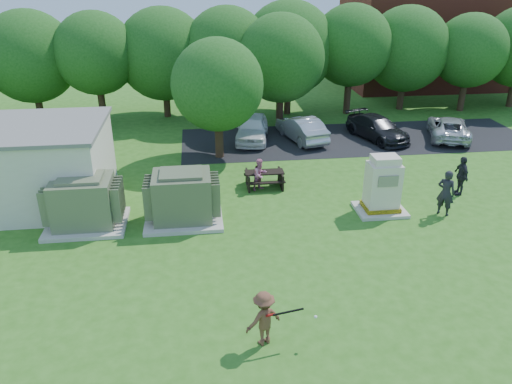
{
  "coord_description": "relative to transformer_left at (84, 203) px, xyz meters",
  "views": [
    {
      "loc": [
        -2.1,
        -13.14,
        9.18
      ],
      "look_at": [
        0.0,
        4.0,
        1.3
      ],
      "focal_mm": 35.0,
      "sensor_mm": 36.0,
      "label": 1
    }
  ],
  "objects": [
    {
      "name": "batting_equipment",
      "position": [
        6.51,
        -7.45,
        0.04
      ],
      "size": [
        1.36,
        0.24,
        0.26
      ],
      "color": "black",
      "rests_on": "ground"
    },
    {
      "name": "person_by_generator",
      "position": [
        14.06,
        -0.73,
        -0.02
      ],
      "size": [
        0.82,
        0.8,
        1.9
      ],
      "primitive_type": "imported",
      "rotation": [
        0.0,
        0.0,
        2.41
      ],
      "color": "black",
      "rests_on": "ground"
    },
    {
      "name": "transformer_right",
      "position": [
        3.7,
        0.0,
        0.0
      ],
      "size": [
        3.0,
        2.4,
        2.07
      ],
      "color": "beige",
      "rests_on": "ground"
    },
    {
      "name": "ground",
      "position": [
        6.5,
        -4.5,
        -0.97
      ],
      "size": [
        120.0,
        120.0,
        0.0
      ],
      "primitive_type": "plane",
      "color": "#2D6619",
      "rests_on": "ground"
    },
    {
      "name": "tree_row",
      "position": [
        8.25,
        14.0,
        3.18
      ],
      "size": [
        41.3,
        13.3,
        7.3
      ],
      "color": "#47301E",
      "rests_on": "ground"
    },
    {
      "name": "car_silver_b",
      "position": [
        18.8,
        8.5,
        -0.35
      ],
      "size": [
        3.47,
        4.91,
        1.24
      ],
      "primitive_type": "imported",
      "rotation": [
        0.0,
        0.0,
        2.79
      ],
      "color": "silver",
      "rests_on": "ground"
    },
    {
      "name": "car_silver_a",
      "position": [
        10.3,
        9.17,
        -0.28
      ],
      "size": [
        2.47,
        4.42,
        1.38
      ],
      "primitive_type": "imported",
      "rotation": [
        0.0,
        0.0,
        3.4
      ],
      "color": "#B0B1B5",
      "rests_on": "ground"
    },
    {
      "name": "person_walking_right",
      "position": [
        15.64,
        1.05,
        -0.1
      ],
      "size": [
        0.43,
        1.02,
        1.74
      ],
      "primitive_type": "imported",
      "rotation": [
        0.0,
        0.0,
        4.71
      ],
      "color": "#28272D",
      "rests_on": "ground"
    },
    {
      "name": "transformer_left",
      "position": [
        0.0,
        0.0,
        0.0
      ],
      "size": [
        3.0,
        2.4,
        2.07
      ],
      "color": "beige",
      "rests_on": "ground"
    },
    {
      "name": "car_white",
      "position": [
        7.51,
        9.48,
        -0.24
      ],
      "size": [
        2.44,
        4.5,
        1.45
      ],
      "primitive_type": "imported",
      "rotation": [
        0.0,
        0.0,
        -0.18
      ],
      "color": "white",
      "rests_on": "ground"
    },
    {
      "name": "car_dark",
      "position": [
        14.66,
        8.83,
        -0.33
      ],
      "size": [
        3.15,
        4.79,
        1.29
      ],
      "primitive_type": "imported",
      "rotation": [
        0.0,
        0.0,
        0.33
      ],
      "color": "black",
      "rests_on": "ground"
    },
    {
      "name": "generator_cabinet",
      "position": [
        11.64,
        -0.17,
        0.08
      ],
      "size": [
        1.97,
        1.61,
        2.4
      ],
      "color": "beige",
      "rests_on": "ground"
    },
    {
      "name": "person_at_picnic",
      "position": [
        7.06,
        2.58,
        -0.24
      ],
      "size": [
        0.89,
        0.85,
        1.46
      ],
      "primitive_type": "imported",
      "rotation": [
        0.0,
        0.0,
        0.57
      ],
      "color": "pink",
      "rests_on": "ground"
    },
    {
      "name": "parking_strip",
      "position": [
        13.5,
        9.0,
        -0.96
      ],
      "size": [
        20.0,
        6.0,
        0.01
      ],
      "primitive_type": "cube",
      "color": "#232326",
      "rests_on": "ground"
    },
    {
      "name": "batter",
      "position": [
        5.87,
        -7.3,
        -0.18
      ],
      "size": [
        1.17,
        0.95,
        1.58
      ],
      "primitive_type": "imported",
      "rotation": [
        0.0,
        0.0,
        3.56
      ],
      "color": "brown",
      "rests_on": "ground"
    },
    {
      "name": "picnic_table",
      "position": [
        7.29,
        2.86,
        -0.51
      ],
      "size": [
        1.74,
        1.3,
        0.74
      ],
      "color": "black",
      "rests_on": "ground"
    },
    {
      "name": "brick_building",
      "position": [
        24.5,
        22.5,
        3.03
      ],
      "size": [
        15.0,
        8.0,
        8.0
      ],
      "primitive_type": "cube",
      "color": "maroon",
      "rests_on": "ground"
    }
  ]
}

